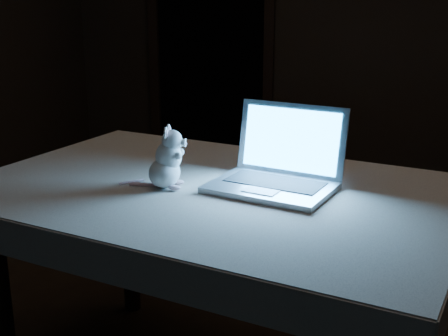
% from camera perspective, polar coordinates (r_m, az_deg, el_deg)
% --- Properties ---
extents(floor, '(5.00, 5.00, 0.00)m').
position_cam_1_polar(floor, '(2.76, 7.69, -15.31)').
color(floor, black).
rests_on(floor, ground).
extents(back_wall, '(4.50, 0.04, 2.60)m').
position_cam_1_polar(back_wall, '(4.86, 11.76, 14.29)').
color(back_wall, black).
rests_on(back_wall, ground).
extents(doorway, '(1.06, 0.36, 2.13)m').
position_cam_1_polar(doorway, '(5.04, -1.26, 12.00)').
color(doorway, black).
rests_on(doorway, back_wall).
extents(table, '(1.70, 1.30, 0.81)m').
position_cam_1_polar(table, '(2.18, -1.07, -12.13)').
color(table, black).
rests_on(table, floor).
extents(tablecloth, '(1.90, 1.59, 0.11)m').
position_cam_1_polar(tablecloth, '(2.03, -1.29, -3.33)').
color(tablecloth, beige).
rests_on(tablecloth, table).
extents(laptop, '(0.47, 0.44, 0.27)m').
position_cam_1_polar(laptop, '(1.94, 4.55, 1.57)').
color(laptop, '#A2A3A7').
rests_on(laptop, tablecloth).
extents(plush_mouse, '(0.21, 0.21, 0.21)m').
position_cam_1_polar(plush_mouse, '(1.99, -5.73, 1.03)').
color(plush_mouse, silver).
rests_on(plush_mouse, tablecloth).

